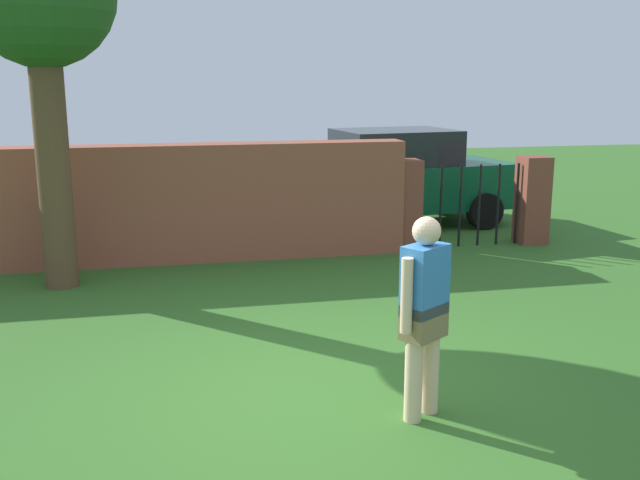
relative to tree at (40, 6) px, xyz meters
The scene contains 6 objects.
ground_plane 5.83m from the tree, 57.77° to the right, with size 40.00×40.00×0.00m, color #336623.
brick_wall 2.98m from the tree, 45.40° to the left, with size 7.72×0.50×1.70m, color brown.
tree is the anchor object (origin of this frame).
person 6.10m from the tree, 54.10° to the right, with size 0.47×0.38×1.62m.
fence_gate 6.72m from the tree, ahead, with size 2.59×0.44×1.40m.
car 6.62m from the tree, 27.82° to the left, with size 4.39×2.35×1.72m.
Camera 1 is at (-1.20, -5.60, 2.66)m, focal length 41.03 mm.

